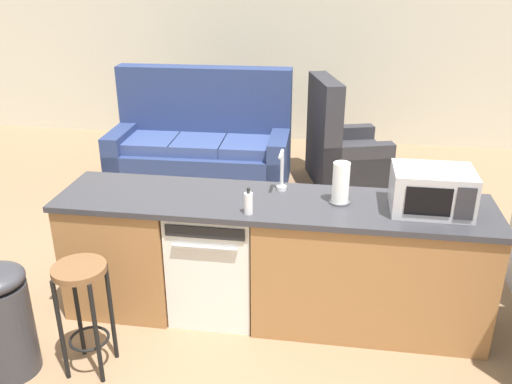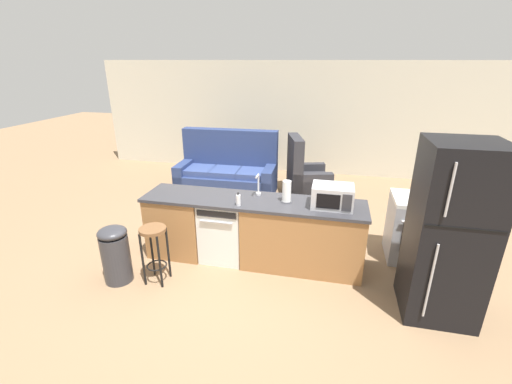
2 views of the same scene
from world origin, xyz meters
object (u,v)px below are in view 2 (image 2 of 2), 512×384
(refrigerator, at_px, (449,233))
(couch, at_px, (228,173))
(armchair, at_px, (304,178))
(trash_bin, at_px, (116,254))
(stove_range, at_px, (418,229))
(bar_stool, at_px, (154,243))
(soap_bottle, at_px, (238,200))
(microwave, at_px, (332,196))
(dishwasher, at_px, (224,229))
(paper_towel_roll, at_px, (287,192))
(kettle, at_px, (436,190))

(refrigerator, xyz_separation_m, couch, (-3.31, 3.04, -0.56))
(armchair, bearing_deg, trash_bin, -119.47)
(stove_range, relative_size, bar_stool, 1.22)
(soap_bottle, relative_size, trash_bin, 0.24)
(armchair, bearing_deg, refrigerator, -61.56)
(trash_bin, bearing_deg, microwave, 18.22)
(refrigerator, bearing_deg, bar_stool, -176.57)
(microwave, height_order, trash_bin, microwave)
(stove_range, relative_size, microwave, 1.80)
(dishwasher, xyz_separation_m, paper_towel_roll, (0.84, 0.03, 0.62))
(couch, bearing_deg, refrigerator, -42.51)
(paper_towel_roll, bearing_deg, refrigerator, -18.33)
(dishwasher, xyz_separation_m, stove_range, (2.60, 0.55, 0.03))
(dishwasher, distance_m, trash_bin, 1.41)
(kettle, distance_m, armchair, 2.84)
(bar_stool, bearing_deg, kettle, 22.62)
(microwave, distance_m, paper_towel_roll, 0.57)
(refrigerator, height_order, armchair, refrigerator)
(dishwasher, bearing_deg, paper_towel_roll, 2.18)
(dishwasher, bearing_deg, stove_range, 11.91)
(dishwasher, distance_m, refrigerator, 2.71)
(armchair, bearing_deg, couch, -173.23)
(microwave, xyz_separation_m, soap_bottle, (-1.14, -0.22, -0.07))
(stove_range, xyz_separation_m, refrigerator, (-0.00, -1.10, 0.50))
(dishwasher, bearing_deg, microwave, -0.05)
(stove_range, height_order, kettle, kettle)
(soap_bottle, xyz_separation_m, armchair, (0.58, 2.89, -0.62))
(kettle, bearing_deg, armchair, 133.81)
(stove_range, distance_m, microwave, 1.43)
(couch, bearing_deg, trash_bin, -97.16)
(armchair, bearing_deg, dishwasher, -107.69)
(paper_towel_roll, relative_size, armchair, 0.24)
(refrigerator, relative_size, soap_bottle, 10.84)
(kettle, xyz_separation_m, couch, (-3.48, 1.81, -0.59))
(kettle, bearing_deg, couch, 152.54)
(kettle, distance_m, bar_stool, 3.73)
(microwave, bearing_deg, trash_bin, -161.78)
(armchair, bearing_deg, microwave, -78.14)
(stove_range, xyz_separation_m, trash_bin, (-3.73, -1.39, -0.07))
(paper_towel_roll, distance_m, soap_bottle, 0.63)
(dishwasher, xyz_separation_m, soap_bottle, (0.27, -0.22, 0.55))
(microwave, height_order, kettle, microwave)
(paper_towel_roll, relative_size, soap_bottle, 1.60)
(refrigerator, distance_m, microwave, 1.31)
(trash_bin, bearing_deg, kettle, 21.27)
(kettle, relative_size, couch, 0.10)
(refrigerator, bearing_deg, paper_towel_roll, 161.67)
(stove_range, relative_size, couch, 0.44)
(stove_range, xyz_separation_m, microwave, (-1.18, -0.55, 0.59))
(kettle, relative_size, bar_stool, 0.28)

